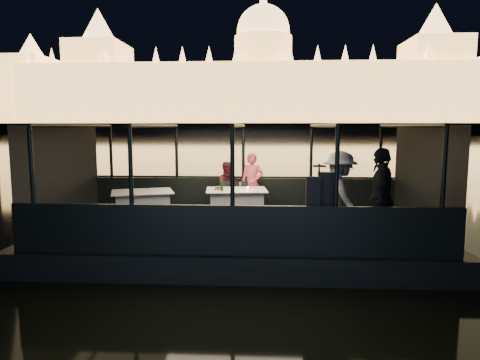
# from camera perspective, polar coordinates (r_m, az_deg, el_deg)

# --- Properties ---
(river_water) EXTENTS (500.00, 500.00, 0.00)m
(river_water) POSITION_cam_1_polar(r_m,az_deg,el_deg) (89.43, 2.84, 5.35)
(river_water) COLOR black
(river_water) RESTS_ON ground
(boat_hull) EXTENTS (8.60, 4.40, 1.00)m
(boat_hull) POSITION_cam_1_polar(r_m,az_deg,el_deg) (9.80, -0.13, -9.33)
(boat_hull) COLOR black
(boat_hull) RESTS_ON river_water
(boat_deck) EXTENTS (8.00, 4.00, 0.04)m
(boat_deck) POSITION_cam_1_polar(r_m,az_deg,el_deg) (9.67, -0.13, -6.60)
(boat_deck) COLOR black
(boat_deck) RESTS_ON boat_hull
(gunwale_port) EXTENTS (8.00, 0.08, 0.90)m
(gunwale_port) POSITION_cam_1_polar(r_m,az_deg,el_deg) (11.54, 0.44, -1.97)
(gunwale_port) COLOR black
(gunwale_port) RESTS_ON boat_deck
(gunwale_starboard) EXTENTS (8.00, 0.08, 0.90)m
(gunwale_starboard) POSITION_cam_1_polar(r_m,az_deg,el_deg) (7.62, -1.01, -6.73)
(gunwale_starboard) COLOR black
(gunwale_starboard) RESTS_ON boat_deck
(cabin_glass_port) EXTENTS (8.00, 0.02, 1.40)m
(cabin_glass_port) POSITION_cam_1_polar(r_m,az_deg,el_deg) (11.41, 0.45, 3.74)
(cabin_glass_port) COLOR #99B2B2
(cabin_glass_port) RESTS_ON gunwale_port
(cabin_glass_starboard) EXTENTS (8.00, 0.02, 1.40)m
(cabin_glass_starboard) POSITION_cam_1_polar(r_m,az_deg,el_deg) (7.43, -1.03, 1.91)
(cabin_glass_starboard) COLOR #99B2B2
(cabin_glass_starboard) RESTS_ON gunwale_starboard
(cabin_roof_glass) EXTENTS (8.00, 4.00, 0.02)m
(cabin_roof_glass) POSITION_cam_1_polar(r_m,az_deg,el_deg) (9.40, -0.14, 7.28)
(cabin_roof_glass) COLOR #99B2B2
(cabin_roof_glass) RESTS_ON boat_deck
(end_wall_fore) EXTENTS (0.02, 4.00, 2.30)m
(end_wall_fore) POSITION_cam_1_polar(r_m,az_deg,el_deg) (10.48, -22.53, 0.42)
(end_wall_fore) COLOR black
(end_wall_fore) RESTS_ON boat_deck
(end_wall_aft) EXTENTS (0.02, 4.00, 2.30)m
(end_wall_aft) POSITION_cam_1_polar(r_m,az_deg,el_deg) (10.06, 23.25, 0.13)
(end_wall_aft) COLOR black
(end_wall_aft) RESTS_ON boat_deck
(canopy_ribs) EXTENTS (8.00, 4.00, 2.30)m
(canopy_ribs) POSITION_cam_1_polar(r_m,az_deg,el_deg) (9.46, -0.13, 0.30)
(canopy_ribs) COLOR black
(canopy_ribs) RESTS_ON boat_deck
(embankment) EXTENTS (400.00, 140.00, 6.00)m
(embankment) POSITION_cam_1_polar(r_m,az_deg,el_deg) (219.39, 3.05, 6.66)
(embankment) COLOR #423D33
(embankment) RESTS_ON ground
(parliament_building) EXTENTS (220.00, 32.00, 60.00)m
(parliament_building) POSITION_cam_1_polar(r_m,az_deg,el_deg) (186.24, 3.09, 15.22)
(parliament_building) COLOR #F2D18C
(parliament_building) RESTS_ON embankment
(dining_table_central) EXTENTS (1.55, 1.20, 0.77)m
(dining_table_central) POSITION_cam_1_polar(r_m,az_deg,el_deg) (10.42, -0.47, -3.32)
(dining_table_central) COLOR silver
(dining_table_central) RESTS_ON boat_deck
(dining_table_aft) EXTENTS (1.66, 1.42, 0.75)m
(dining_table_aft) POSITION_cam_1_polar(r_m,az_deg,el_deg) (10.49, -12.84, -3.43)
(dining_table_aft) COLOR silver
(dining_table_aft) RESTS_ON boat_deck
(chair_port_left) EXTENTS (0.53, 0.53, 0.86)m
(chair_port_left) POSITION_cam_1_polar(r_m,az_deg,el_deg) (10.91, -1.43, -2.50)
(chair_port_left) COLOR black
(chair_port_left) RESTS_ON boat_deck
(chair_port_right) EXTENTS (0.54, 0.54, 0.87)m
(chair_port_right) POSITION_cam_1_polar(r_m,az_deg,el_deg) (10.87, 0.84, -2.54)
(chair_port_right) COLOR black
(chair_port_right) RESTS_ON boat_deck
(coat_stand) EXTENTS (0.53, 0.46, 1.62)m
(coat_stand) POSITION_cam_1_polar(r_m,az_deg,el_deg) (7.82, 10.41, -3.13)
(coat_stand) COLOR black
(coat_stand) RESTS_ON boat_deck
(person_woman_coral) EXTENTS (0.63, 0.47, 1.61)m
(person_woman_coral) POSITION_cam_1_polar(r_m,az_deg,el_deg) (11.06, 1.61, -0.80)
(person_woman_coral) COLOR #D54D5C
(person_woman_coral) RESTS_ON boat_deck
(person_man_maroon) EXTENTS (0.80, 0.73, 1.36)m
(person_man_maroon) POSITION_cam_1_polar(r_m,az_deg,el_deg) (11.15, -1.57, -0.74)
(person_man_maroon) COLOR #44131A
(person_man_maroon) RESTS_ON boat_deck
(passenger_stripe) EXTENTS (0.99, 1.32, 1.81)m
(passenger_stripe) POSITION_cam_1_polar(r_m,az_deg,el_deg) (8.70, 13.13, -2.49)
(passenger_stripe) COLOR white
(passenger_stripe) RESTS_ON boat_deck
(passenger_dark) EXTENTS (0.78, 1.21, 1.90)m
(passenger_dark) POSITION_cam_1_polar(r_m,az_deg,el_deg) (8.36, 18.23, -3.05)
(passenger_dark) COLOR black
(passenger_dark) RESTS_ON boat_deck
(wine_bottle) EXTENTS (0.09, 0.09, 0.31)m
(wine_bottle) POSITION_cam_1_polar(r_m,az_deg,el_deg) (10.05, -2.43, -0.65)
(wine_bottle) COLOR #143819
(wine_bottle) RESTS_ON dining_table_central
(bread_basket) EXTENTS (0.20, 0.20, 0.08)m
(bread_basket) POSITION_cam_1_polar(r_m,az_deg,el_deg) (10.32, -2.86, -1.07)
(bread_basket) COLOR brown
(bread_basket) RESTS_ON dining_table_central
(amber_candle) EXTENTS (0.05, 0.05, 0.07)m
(amber_candle) POSITION_cam_1_polar(r_m,az_deg,el_deg) (10.19, 0.99, -1.17)
(amber_candle) COLOR gold
(amber_candle) RESTS_ON dining_table_central
(plate_near) EXTENTS (0.29, 0.29, 0.02)m
(plate_near) POSITION_cam_1_polar(r_m,az_deg,el_deg) (10.20, 1.76, -1.34)
(plate_near) COLOR white
(plate_near) RESTS_ON dining_table_central
(plate_far) EXTENTS (0.31, 0.31, 0.02)m
(plate_far) POSITION_cam_1_polar(r_m,az_deg,el_deg) (10.41, -2.22, -1.18)
(plate_far) COLOR white
(plate_far) RESTS_ON dining_table_central
(wine_glass_white) EXTENTS (0.07, 0.07, 0.20)m
(wine_glass_white) POSITION_cam_1_polar(r_m,az_deg,el_deg) (10.16, -2.47, -0.88)
(wine_glass_white) COLOR white
(wine_glass_white) RESTS_ON dining_table_central
(wine_glass_red) EXTENTS (0.06, 0.06, 0.19)m
(wine_glass_red) POSITION_cam_1_polar(r_m,az_deg,el_deg) (10.45, 1.66, -0.66)
(wine_glass_red) COLOR white
(wine_glass_red) RESTS_ON dining_table_central
(wine_glass_empty) EXTENTS (0.07, 0.07, 0.19)m
(wine_glass_empty) POSITION_cam_1_polar(r_m,az_deg,el_deg) (10.12, 0.02, -0.91)
(wine_glass_empty) COLOR white
(wine_glass_empty) RESTS_ON dining_table_central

